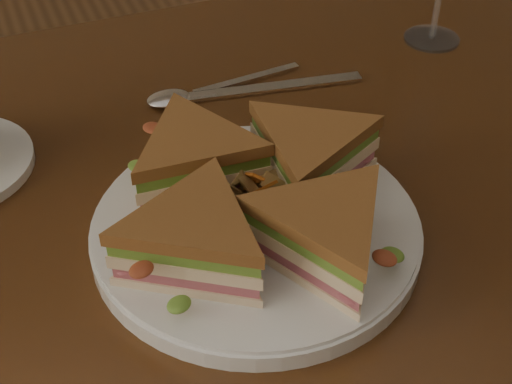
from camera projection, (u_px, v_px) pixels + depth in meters
table at (229, 279)px, 0.71m from camera, size 1.20×0.80×0.75m
plate at (256, 230)px, 0.61m from camera, size 0.28×0.28×0.02m
sandwich_wedges at (256, 197)px, 0.58m from camera, size 0.31×0.31×0.06m
crisps_mound at (256, 200)px, 0.58m from camera, size 0.09×0.09×0.05m
spoon at (188, 94)px, 0.77m from camera, size 0.18×0.04×0.01m
knife at (261, 89)px, 0.79m from camera, size 0.21×0.05×0.00m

